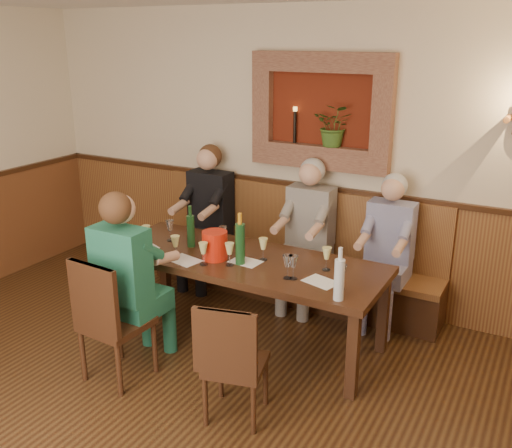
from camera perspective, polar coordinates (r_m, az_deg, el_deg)
The scene contains 30 objects.
room_shell at distance 3.05m, azimuth -19.26°, elevation 5.34°, with size 6.04×6.04×2.82m.
wainscoting at distance 3.55m, azimuth -16.99°, elevation -15.53°, with size 6.02×6.02×1.15m.
wall_niche at distance 5.36m, azimuth 6.82°, elevation 10.60°, with size 1.36×0.30×1.06m.
dining_table at distance 4.80m, azimuth -1.34°, elevation -4.23°, with size 2.40×0.90×0.75m.
bench at distance 5.71m, azimuth 3.44°, elevation -4.25°, with size 3.00×0.45×1.11m.
chair_near_left at distance 4.55m, azimuth -13.79°, elevation -11.52°, with size 0.47×0.47×1.00m.
chair_near_right at distance 4.05m, azimuth -2.07°, elevation -15.68°, with size 0.47×0.47×0.88m.
person_bench_left at distance 5.94m, azimuth -4.98°, elevation -0.42°, with size 0.44×0.54×1.47m.
person_bench_mid at distance 5.44m, azimuth 5.02°, elevation -2.38°, with size 0.43×0.53×1.45m.
person_bench_right at distance 5.21m, azimuth 12.82°, elevation -4.04°, with size 0.41×0.50×1.39m.
person_chair_front at distance 4.55m, azimuth -12.29°, elevation -6.98°, with size 0.44×0.53×1.46m.
spittoon_bucket at distance 4.72m, azimuth -4.14°, elevation -2.13°, with size 0.21×0.21×0.24m, color red.
wine_bottle_green_a at distance 4.59m, azimuth -1.60°, elevation -1.91°, with size 0.10×0.10×0.43m.
wine_bottle_green_b at distance 5.00m, azimuth -6.54°, elevation -0.62°, with size 0.08×0.08×0.37m.
water_bottle at distance 4.02m, azimuth 8.32°, elevation -5.42°, with size 0.09×0.09×0.39m.
tasting_sheet_a at distance 5.14m, azimuth -11.51°, elevation -2.14°, with size 0.32×0.23×0.00m, color white.
tasting_sheet_b at distance 4.69m, azimuth -1.04°, elevation -3.79°, with size 0.25×0.18×0.00m, color white.
tasting_sheet_c at distance 4.35m, azimuth 6.51°, elevation -5.76°, with size 0.25×0.18×0.00m, color white.
tasting_sheet_d at distance 4.76m, azimuth -7.18°, elevation -3.61°, with size 0.27×0.19×0.00m, color white.
wine_glass_0 at distance 5.09m, azimuth -10.89°, elevation -1.18°, with size 0.08×0.08×0.19m, color #DCDB83, non-canonical shape.
wine_glass_1 at distance 5.19m, azimuth -8.59°, elevation -0.65°, with size 0.08×0.08×0.19m, color white, non-canonical shape.
wine_glass_2 at distance 4.79m, azimuth -8.05°, elevation -2.26°, with size 0.08×0.08×0.19m, color #DCDB83, non-canonical shape.
wine_glass_3 at distance 4.98m, azimuth -3.34°, elevation -1.29°, with size 0.08×0.08×0.19m, color white, non-canonical shape.
wine_glass_4 at distance 4.59m, azimuth -2.65°, elevation -3.04°, with size 0.08×0.08×0.19m, color #DCDB83, non-canonical shape.
wine_glass_5 at distance 4.69m, azimuth 0.73°, elevation -2.54°, with size 0.08×0.08×0.19m, color #DCDB83, non-canonical shape.
wine_glass_6 at distance 4.35m, azimuth 3.16°, elevation -4.30°, with size 0.08×0.08×0.19m, color white, non-canonical shape.
wine_glass_7 at distance 4.53m, azimuth 7.07°, elevation -3.48°, with size 0.08×0.08×0.19m, color #DCDB83, non-canonical shape.
wine_glass_8 at distance 4.21m, azimuth 8.54°, elevation -5.26°, with size 0.08×0.08×0.19m, color white, non-canonical shape.
wine_glass_9 at distance 4.62m, azimuth -5.28°, elevation -2.98°, with size 0.08×0.08×0.19m, color #DCDB83, non-canonical shape.
wine_glass_10 at distance 4.34m, azimuth 3.75°, elevation -4.34°, with size 0.08×0.08×0.19m, color white, non-canonical shape.
Camera 1 is at (2.22, -1.98, 2.52)m, focal length 40.00 mm.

